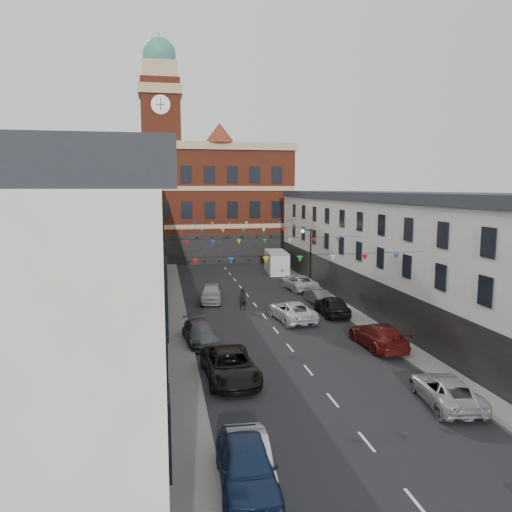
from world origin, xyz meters
TOP-DOWN VIEW (x-y plane):
  - ground at (0.00, 0.00)m, footprint 160.00×160.00m
  - pavement_left at (-6.90, 2.00)m, footprint 1.80×64.00m
  - pavement_right at (6.90, 2.00)m, footprint 1.80×64.00m
  - terrace_left at (-11.78, 1.00)m, footprint 8.40×56.00m
  - terrace_right at (11.78, 1.00)m, footprint 8.40×56.00m
  - civic_building at (0.00, 37.95)m, footprint 20.60×13.30m
  - clock_tower at (-7.50, 35.00)m, footprint 5.60×5.60m
  - distant_hill at (-4.00, 62.00)m, footprint 40.00×14.00m
  - street_lamp at (6.55, 14.00)m, footprint 1.10×0.36m
  - car_left_a at (-5.21, -18.19)m, footprint 2.10×4.82m
  - car_left_b at (-4.99, -17.38)m, footprint 1.54×4.08m
  - car_left_c at (-4.45, -8.57)m, footprint 2.82×5.74m
  - car_left_d at (-5.50, -1.97)m, footprint 2.36×4.85m
  - car_left_e at (-3.60, 9.79)m, footprint 2.54×5.01m
  - car_right_b at (5.05, -13.37)m, footprint 2.84×5.04m
  - car_right_c at (5.50, -4.95)m, footprint 2.38×5.40m
  - car_right_d at (5.32, 3.22)m, footprint 1.99×4.74m
  - car_right_e at (5.48, 7.47)m, footprint 1.48×3.95m
  - car_right_f at (5.50, 13.57)m, footprint 2.98×5.49m
  - moving_car at (1.80, 2.40)m, footprint 3.07×5.63m
  - white_van at (5.60, 23.76)m, footprint 2.72×5.98m
  - pedestrian at (-1.32, 6.30)m, footprint 0.77×0.61m

SIDE VIEW (x-z plane):
  - ground at x=0.00m, z-range 0.00..0.00m
  - pavement_left at x=-6.90m, z-range 0.00..0.15m
  - pavement_right at x=6.90m, z-range 0.00..0.15m
  - car_right_e at x=5.48m, z-range 0.00..1.29m
  - car_right_b at x=5.05m, z-range 0.00..1.33m
  - car_left_b at x=-4.99m, z-range 0.00..1.33m
  - car_left_d at x=-5.50m, z-range 0.00..1.36m
  - car_right_f at x=5.50m, z-range 0.00..1.46m
  - moving_car at x=1.80m, z-range 0.00..1.50m
  - car_right_c at x=5.50m, z-range 0.00..1.54m
  - car_left_c at x=-4.45m, z-range 0.00..1.57m
  - car_right_d at x=5.32m, z-range 0.00..1.60m
  - car_left_a at x=-5.21m, z-range 0.00..1.62m
  - car_left_e at x=-3.60m, z-range 0.00..1.64m
  - pedestrian at x=-1.32m, z-range 0.00..1.85m
  - white_van at x=5.60m, z-range 0.00..2.57m
  - street_lamp at x=6.55m, z-range 0.90..6.90m
  - terrace_right at x=11.78m, z-range 0.00..9.70m
  - distant_hill at x=-4.00m, z-range 0.00..10.00m
  - terrace_left at x=-11.78m, z-range 0.00..10.70m
  - civic_building at x=0.00m, z-range -1.11..17.39m
  - clock_tower at x=-7.50m, z-range -0.07..29.93m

